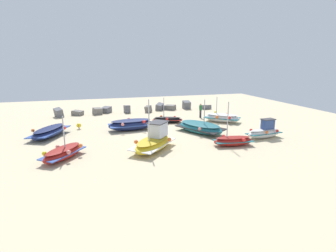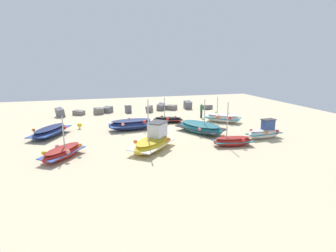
# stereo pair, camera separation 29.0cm
# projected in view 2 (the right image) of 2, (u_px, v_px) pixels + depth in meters

# --- Properties ---
(ground_plane) EXTENTS (48.92, 48.92, 0.00)m
(ground_plane) POSITION_uv_depth(u_px,v_px,m) (153.00, 130.00, 27.23)
(ground_plane) COLOR beige
(fishing_boat_0) EXTENTS (3.14, 3.71, 3.00)m
(fishing_boat_0) POSITION_uv_depth(u_px,v_px,m) (63.00, 152.00, 19.21)
(fishing_boat_0) COLOR maroon
(fishing_boat_0) RESTS_ON ground_plane
(fishing_boat_1) EXTENTS (3.98, 3.81, 2.75)m
(fishing_boat_1) POSITION_uv_depth(u_px,v_px,m) (223.00, 118.00, 30.50)
(fishing_boat_1) COLOR white
(fishing_boat_1) RESTS_ON ground_plane
(fishing_boat_2) EXTENTS (4.06, 5.30, 3.28)m
(fishing_boat_2) POSITION_uv_depth(u_px,v_px,m) (200.00, 128.00, 26.05)
(fishing_boat_2) COLOR #1E6670
(fishing_boat_2) RESTS_ON ground_plane
(fishing_boat_3) EXTENTS (4.33, 4.57, 3.98)m
(fishing_boat_3) POSITION_uv_depth(u_px,v_px,m) (153.00, 141.00, 21.13)
(fishing_boat_3) COLOR gold
(fishing_boat_3) RESTS_ON ground_plane
(fishing_boat_4) EXTENTS (4.54, 2.29, 1.13)m
(fishing_boat_4) POSITION_uv_depth(u_px,v_px,m) (132.00, 124.00, 27.06)
(fishing_boat_4) COLOR navy
(fishing_boat_4) RESTS_ON ground_plane
(fishing_boat_5) EXTENTS (3.29, 1.78, 3.56)m
(fishing_boat_5) POSITION_uv_depth(u_px,v_px,m) (233.00, 141.00, 22.04)
(fishing_boat_5) COLOR maroon
(fishing_boat_5) RESTS_ON ground_plane
(fishing_boat_6) EXTENTS (3.61, 4.96, 0.98)m
(fishing_boat_6) POSITION_uv_depth(u_px,v_px,m) (50.00, 131.00, 24.80)
(fishing_boat_6) COLOR navy
(fishing_boat_6) RESTS_ON ground_plane
(fishing_boat_7) EXTENTS (3.38, 1.66, 1.72)m
(fishing_boat_7) POSITION_uv_depth(u_px,v_px,m) (265.00, 132.00, 24.20)
(fishing_boat_7) COLOR white
(fishing_boat_7) RESTS_ON ground_plane
(fishing_boat_8) EXTENTS (3.50, 2.33, 2.78)m
(fishing_boat_8) POSITION_uv_depth(u_px,v_px,m) (168.00, 119.00, 30.32)
(fishing_boat_8) COLOR black
(fishing_boat_8) RESTS_ON ground_plane
(person_walking) EXTENTS (0.32, 0.32, 1.70)m
(person_walking) POSITION_uv_depth(u_px,v_px,m) (201.00, 110.00, 32.64)
(person_walking) COLOR #2D2D38
(person_walking) RESTS_ON ground_plane
(breakwater_rocks) EXTENTS (20.63, 2.81, 1.31)m
(breakwater_rocks) POSITION_uv_depth(u_px,v_px,m) (140.00, 109.00, 36.62)
(breakwater_rocks) COLOR slate
(breakwater_rocks) RESTS_ON ground_plane
(mooring_buoy_0) EXTENTS (0.45, 0.45, 0.60)m
(mooring_buoy_0) POSITION_uv_depth(u_px,v_px,m) (80.00, 125.00, 27.55)
(mooring_buoy_0) COLOR #3F3F42
(mooring_buoy_0) RESTS_ON ground_plane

